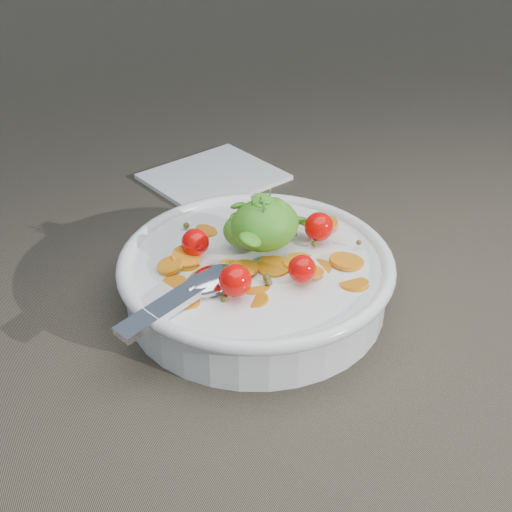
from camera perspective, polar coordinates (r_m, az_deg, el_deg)
name	(u,v)px	position (r m, az deg, el deg)	size (l,w,h in m)	color
ground	(250,299)	(0.63, -0.57, -3.84)	(6.00, 6.00, 0.00)	brown
bowl	(256,275)	(0.61, 0.00, -1.74)	(0.28, 0.26, 0.11)	white
napkin	(214,177)	(0.85, -3.79, 7.03)	(0.16, 0.14, 0.01)	white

